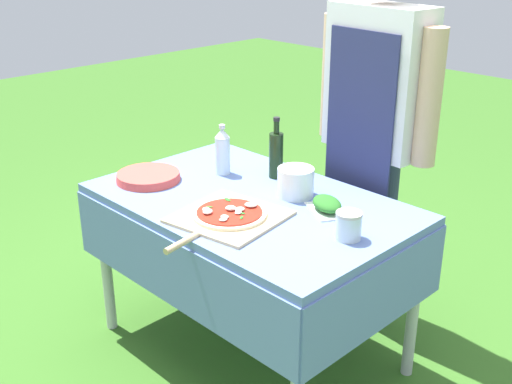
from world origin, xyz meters
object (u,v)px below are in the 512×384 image
Objects in this scene: water_bottle at (223,151)px; oil_bottle at (276,154)px; sauce_jar at (349,227)px; prep_table at (251,219)px; mixing_tub at (296,182)px; pizza_on_peel at (228,216)px; herb_container at (327,205)px; plate_stack at (148,177)px; person_cook at (375,117)px.

oil_bottle is at bearing 34.60° from water_bottle.
water_bottle is 0.80m from sauce_jar.
oil_bottle reaches higher than prep_table.
prep_table is at bearing -21.14° from water_bottle.
sauce_jar is at bearing -21.44° from mixing_tub.
prep_table is at bearing -68.32° from oil_bottle.
pizza_on_peel is 2.55× the size of herb_container.
water_bottle reaches higher than plate_stack.
water_bottle is at bearing 51.28° from person_cook.
water_bottle is 0.59m from herb_container.
oil_bottle is (-0.10, 0.25, 0.20)m from prep_table.
water_bottle reaches higher than sauce_jar.
oil_bottle is (-0.26, -0.34, -0.15)m from person_cook.
water_bottle is at bearing -174.05° from mixing_tub.
oil_bottle is at bearing 157.28° from sauce_jar.
person_cook reaches higher than water_bottle.
oil_bottle reaches higher than pizza_on_peel.
pizza_on_peel is 0.35m from mixing_tub.
pizza_on_peel is 3.72× the size of mixing_tub.
sauce_jar is (0.79, -0.11, -0.06)m from water_bottle.
person_cook is 7.39× the size of water_bottle.
oil_bottle is at bearing 57.89° from person_cook.
prep_table is 0.34m from herb_container.
water_bottle reaches higher than pizza_on_peel.
water_bottle reaches higher than mixing_tub.
plate_stack is (-0.62, -0.77, -0.24)m from person_cook.
person_cook is at bearing 46.62° from water_bottle.
water_bottle is 0.81× the size of plate_stack.
pizza_on_peel is 5.53× the size of sauce_jar.
herb_container is at bearing -8.17° from mixing_tub.
mixing_tub is 0.54× the size of plate_stack.
plate_stack is at bearing -159.35° from prep_table.
person_cook is 0.48m from mixing_tub.
water_bottle is 1.51× the size of mixing_tub.
oil_bottle reaches higher than water_bottle.
person_cook reaches higher than plate_stack.
person_cook reaches higher than herb_container.
sauce_jar is at bearing 123.96° from person_cook.
herb_container is 1.46× the size of mixing_tub.
water_bottle is 1.04× the size of herb_container.
prep_table is 0.78× the size of person_cook.
prep_table is 4.79× the size of oil_bottle.
herb_container is 0.79× the size of plate_stack.
herb_container is (0.39, -0.12, -0.08)m from oil_bottle.
oil_bottle is at bearing 49.64° from plate_stack.
oil_bottle is 0.41m from herb_container.
mixing_tub is (0.40, 0.04, -0.05)m from water_bottle.
person_cook is at bearing 105.61° from herb_container.
oil_bottle is at bearing 102.46° from pizza_on_peel.
mixing_tub is 0.42m from sauce_jar.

